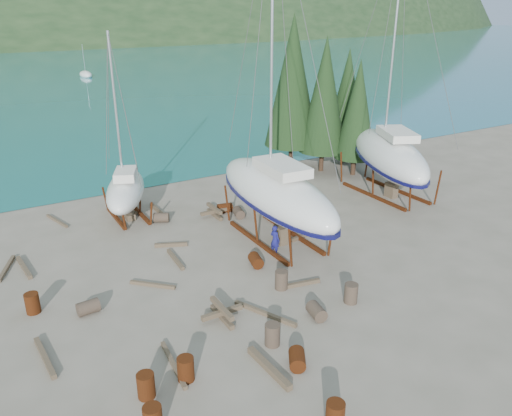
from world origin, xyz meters
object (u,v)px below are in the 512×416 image
worker (275,240)px  large_sailboat_far (389,155)px  small_sailboat_shore (126,190)px  large_sailboat_near (276,192)px

worker → large_sailboat_far: bearing=-86.1°
large_sailboat_far → small_sailboat_shore: large_sailboat_far is taller
large_sailboat_far → worker: large_sailboat_far is taller
small_sailboat_shore → worker: size_ratio=6.69×
worker → large_sailboat_near: bearing=-47.2°
large_sailboat_near → small_sailboat_shore: (-6.00, 7.11, -1.01)m
large_sailboat_near → small_sailboat_shore: large_sailboat_near is taller
large_sailboat_far → worker: size_ratio=10.77×
small_sailboat_shore → worker: 10.01m
large_sailboat_near → large_sailboat_far: 10.45m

